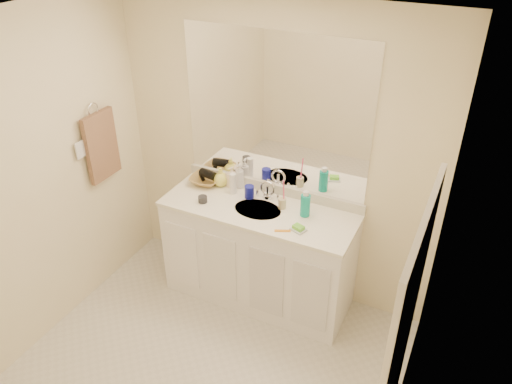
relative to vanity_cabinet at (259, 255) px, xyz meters
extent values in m
cube|color=white|center=(0.00, -1.02, 1.97)|extent=(2.60, 2.60, 0.02)
cube|color=#FDF0C6|center=(0.00, 0.28, 0.77)|extent=(2.60, 0.02, 2.40)
cube|color=#FDF0C6|center=(-1.30, -1.02, 0.77)|extent=(0.02, 2.60, 2.40)
cube|color=#FDF0C6|center=(1.30, -1.02, 0.77)|extent=(0.02, 2.60, 2.40)
cube|color=white|center=(0.00, 0.00, 0.00)|extent=(1.50, 0.55, 0.85)
cube|color=white|center=(0.00, 0.00, 0.44)|extent=(1.52, 0.57, 0.03)
cube|color=silver|center=(0.00, 0.26, 0.50)|extent=(1.52, 0.03, 0.08)
cylinder|color=beige|center=(0.00, -0.02, 0.44)|extent=(0.37, 0.37, 0.02)
cylinder|color=silver|center=(0.00, 0.16, 0.51)|extent=(0.02, 0.02, 0.11)
cube|color=white|center=(0.00, 0.27, 1.14)|extent=(1.48, 0.01, 1.20)
cylinder|color=#151A93|center=(-0.13, 0.11, 0.51)|extent=(0.09, 0.09, 0.10)
cylinder|color=#CABA8E|center=(0.16, 0.08, 0.50)|extent=(0.07, 0.07, 0.08)
cylinder|color=#FF4379|center=(0.17, 0.08, 0.60)|extent=(0.01, 0.04, 0.21)
cylinder|color=#0DA594|center=(0.35, 0.06, 0.54)|extent=(0.08, 0.08, 0.17)
cube|color=silver|center=(0.38, -0.14, 0.46)|extent=(0.12, 0.11, 0.01)
cube|color=#6DD734|center=(0.38, -0.14, 0.48)|extent=(0.09, 0.08, 0.03)
cube|color=orange|center=(0.28, -0.20, 0.46)|extent=(0.12, 0.07, 0.00)
cylinder|color=#26262B|center=(-0.43, -0.11, 0.48)|extent=(0.08, 0.08, 0.05)
cylinder|color=white|center=(-0.28, 0.11, 0.54)|extent=(0.07, 0.07, 0.17)
imported|color=silver|center=(-0.28, 0.22, 0.56)|extent=(0.09, 0.09, 0.21)
imported|color=#F7E2C9|center=(-0.34, 0.20, 0.54)|extent=(0.10, 0.10, 0.18)
imported|color=#F1EF5E|center=(-0.43, 0.17, 0.53)|extent=(0.15, 0.15, 0.16)
imported|color=olive|center=(-0.56, 0.15, 0.49)|extent=(0.27, 0.27, 0.06)
cylinder|color=black|center=(-0.54, 0.15, 0.54)|extent=(0.15, 0.10, 0.07)
torus|color=silver|center=(-1.27, -0.25, 1.12)|extent=(0.01, 0.11, 0.11)
cube|color=brown|center=(-1.25, -0.25, 0.82)|extent=(0.04, 0.32, 0.55)
cube|color=white|center=(-1.27, -0.45, 0.88)|extent=(0.01, 0.08, 0.13)
camera|label=1|loc=(1.38, -2.89, 2.53)|focal=35.00mm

